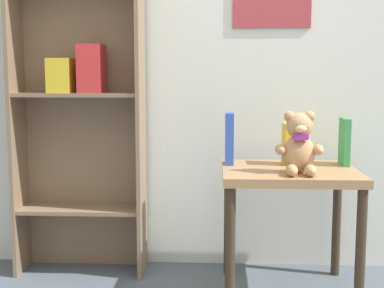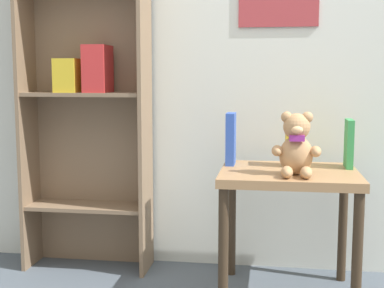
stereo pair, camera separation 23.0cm
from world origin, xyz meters
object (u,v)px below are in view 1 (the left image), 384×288
at_px(display_table, 289,189).
at_px(book_standing_yellow, 286,144).
at_px(bookshelf_side, 80,77).
at_px(teddy_bear, 299,145).
at_px(book_standing_blue, 229,138).
at_px(book_standing_green, 344,142).

distance_m(display_table, book_standing_yellow, 0.21).
relative_size(bookshelf_side, teddy_bear, 6.72).
bearing_deg(bookshelf_side, book_standing_blue, -10.00).
bearing_deg(display_table, teddy_bear, -77.35).
height_order(teddy_bear, book_standing_green, teddy_bear).
bearing_deg(teddy_bear, display_table, 102.65).
bearing_deg(display_table, book_standing_yellow, 90.00).
relative_size(book_standing_blue, book_standing_yellow, 1.24).
bearing_deg(book_standing_yellow, bookshelf_side, 170.86).
height_order(display_table, teddy_bear, teddy_bear).
distance_m(teddy_bear, book_standing_blue, 0.35).
height_order(bookshelf_side, book_standing_yellow, bookshelf_side).
xyz_separation_m(teddy_bear, book_standing_blue, (-0.27, 0.22, -0.00)).
relative_size(bookshelf_side, book_standing_yellow, 9.20).
height_order(teddy_bear, book_standing_yellow, teddy_bear).
bearing_deg(book_standing_blue, bookshelf_side, 170.43).
xyz_separation_m(display_table, book_standing_blue, (-0.25, 0.12, 0.20)).
relative_size(display_table, book_standing_yellow, 3.08).
xyz_separation_m(book_standing_yellow, book_standing_green, (0.25, -0.00, 0.01)).
height_order(bookshelf_side, book_standing_blue, bookshelf_side).
height_order(display_table, book_standing_blue, book_standing_blue).
xyz_separation_m(book_standing_blue, book_standing_green, (0.50, -0.00, -0.01)).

